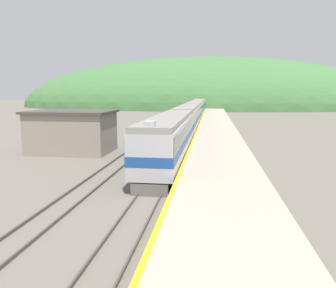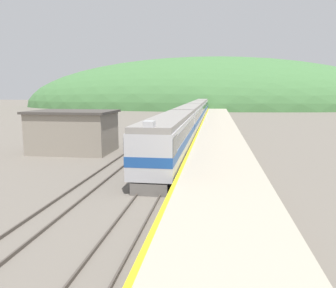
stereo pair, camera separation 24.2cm
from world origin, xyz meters
The scene contains 9 objects.
track_main centered at (0.00, 70.00, 0.08)m, with size 1.52×180.00×0.16m.
track_siding centered at (-4.43, 70.00, 0.08)m, with size 1.52×180.00×0.16m.
platform centered at (4.38, 50.00, 0.54)m, with size 5.62×140.00×1.10m.
distant_hills centered at (0.00, 139.68, 0.00)m, with size 157.56×70.90×40.95m.
station_shed centered at (-10.82, 32.31, 2.21)m, with size 8.57×6.06×4.39m.
express_train_lead_car centered at (0.00, 28.39, 2.31)m, with size 3.01×19.74×4.58m.
carriage_second centered at (0.00, 49.53, 2.30)m, with size 3.00×20.32×4.22m.
carriage_third centered at (0.00, 70.73, 2.30)m, with size 3.00×20.32×4.22m.
carriage_fourth centered at (0.00, 91.93, 2.30)m, with size 3.00×20.32×4.22m.
Camera 1 is at (3.72, -0.08, 6.31)m, focal length 35.00 mm.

